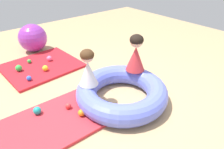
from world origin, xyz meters
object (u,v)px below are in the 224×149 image
object	(u,v)px
inflatable_cushion	(122,92)
play_ball_green_second	(19,68)
play_ball_green	(29,61)
play_ball_pink	(49,58)
play_ball_orange	(81,113)
play_ball_yellow	(45,68)
child_in_white	(88,68)
play_ball_teal	(37,110)
play_ball_blue	(29,78)
child_in_red	(136,53)
play_ball_red	(68,106)
exercise_ball_large	(33,38)

from	to	relation	value
inflatable_cushion	play_ball_green_second	distance (m)	1.80
play_ball_green	play_ball_pink	xyz separation A→B (m)	(0.31, -0.14, 0.01)
play_ball_orange	play_ball_green	bearing A→B (deg)	88.91
play_ball_yellow	play_ball_green_second	bearing A→B (deg)	141.39
play_ball_green	play_ball_green_second	distance (m)	0.29
child_in_white	play_ball_pink	world-z (taller)	child_in_white
inflatable_cushion	play_ball_pink	distance (m)	1.67
play_ball_teal	play_ball_blue	distance (m)	0.84
child_in_red	child_in_white	bearing A→B (deg)	-130.11
inflatable_cushion	play_ball_pink	bearing A→B (deg)	98.78
inflatable_cushion	play_ball_green	distance (m)	1.88
play_ball_pink	play_ball_green_second	world-z (taller)	play_ball_green_second
play_ball_red	play_ball_green_second	distance (m)	1.36
play_ball_pink	play_ball_teal	bearing A→B (deg)	-120.68
play_ball_green_second	child_in_red	bearing A→B (deg)	-50.74
play_ball_teal	child_in_red	bearing A→B (deg)	-10.45
play_ball_orange	child_in_red	bearing A→B (deg)	6.48
play_ball_teal	play_ball_blue	xyz separation A→B (m)	(0.20, 0.81, -0.01)
child_in_white	play_ball_orange	bearing A→B (deg)	75.96
play_ball_blue	play_ball_pink	bearing A→B (deg)	38.74
child_in_white	play_ball_green_second	xyz separation A→B (m)	(-0.47, 1.35, -0.41)
exercise_ball_large	play_ball_green	bearing A→B (deg)	-120.09
inflatable_cushion	play_ball_orange	bearing A→B (deg)	175.57
play_ball_orange	play_ball_yellow	size ratio (longest dim) A/B	0.88
play_ball_green	play_ball_orange	distance (m)	1.74
child_in_red	exercise_ball_large	size ratio (longest dim) A/B	0.96
play_ball_yellow	play_ball_red	bearing A→B (deg)	-99.79
child_in_red	play_ball_teal	size ratio (longest dim) A/B	5.43
play_ball_green	play_ball_blue	size ratio (longest dim) A/B	0.91
play_ball_red	play_ball_pink	bearing A→B (deg)	73.95
play_ball_orange	play_ball_pink	size ratio (longest dim) A/B	0.90
play_ball_green	play_ball_pink	size ratio (longest dim) A/B	0.75
play_ball_red	play_ball_yellow	world-z (taller)	play_ball_yellow
child_in_red	play_ball_teal	xyz separation A→B (m)	(-1.38, 0.25, -0.44)
child_in_white	play_ball_green_second	distance (m)	1.49
inflatable_cushion	play_ball_green	bearing A→B (deg)	107.50
play_ball_green	child_in_red	bearing A→B (deg)	-59.64
play_ball_pink	play_ball_red	world-z (taller)	play_ball_pink
play_ball_teal	play_ball_red	bearing A→B (deg)	-24.11
play_ball_red	exercise_ball_large	xyz separation A→B (m)	(0.40, 2.07, 0.19)
play_ball_blue	exercise_ball_large	bearing A→B (deg)	64.38
play_ball_red	play_ball_yellow	xyz separation A→B (m)	(0.19, 1.09, 0.01)
play_ball_blue	exercise_ball_large	distance (m)	1.25
play_ball_green_second	play_ball_blue	bearing A→B (deg)	-87.44
play_ball_orange	play_ball_green_second	distance (m)	1.58
child_in_red	play_ball_blue	xyz separation A→B (m)	(-1.17, 1.06, -0.45)
inflatable_cushion	exercise_ball_large	world-z (taller)	exercise_ball_large
inflatable_cushion	play_ball_yellow	xyz separation A→B (m)	(-0.47, 1.35, -0.05)
play_ball_orange	exercise_ball_large	world-z (taller)	exercise_ball_large
play_ball_green	play_ball_blue	bearing A→B (deg)	-110.99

